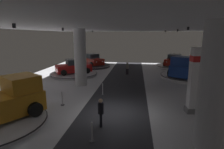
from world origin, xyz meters
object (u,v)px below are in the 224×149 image
display_platform_far_left (74,74)px  visitor_walking_near (101,111)px  display_car_far_left (74,67)px  display_car_deep_right (174,60)px  column_left (80,58)px  display_car_deep_left (92,60)px  display_platform_deep_right (173,66)px  display_platform_far_right (186,77)px  brand_sign_pylon (199,80)px  column_right (213,87)px  pickup_truck_far_right (186,68)px  visitor_walking_far (127,67)px  display_platform_deep_left (93,66)px

display_platform_far_left → visitor_walking_near: visitor_walking_near is taller
display_car_far_left → display_car_deep_right: bearing=28.3°
display_car_far_left → visitor_walking_near: bearing=-64.7°
column_left → display_car_far_left: 5.17m
display_platform_far_left → display_car_far_left: bearing=34.1°
display_car_deep_left → display_car_far_left: (-0.83, -6.19, -0.06)m
display_platform_deep_right → display_car_far_left: size_ratio=1.15×
display_platform_deep_right → display_platform_far_right: (0.09, -7.01, 0.00)m
display_car_deep_left → brand_sign_pylon: bearing=-56.1°
column_right → display_platform_far_right: column_right is taller
column_right → display_platform_far_left: bearing=129.2°
pickup_truck_far_right → display_platform_far_right: bearing=57.9°
brand_sign_pylon → display_platform_deep_right: size_ratio=0.81×
display_car_deep_left → pickup_truck_far_right: 13.88m
brand_sign_pylon → column_right: bearing=-99.3°
pickup_truck_far_right → visitor_walking_far: 6.82m
visitor_walking_near → column_right: bearing=-12.3°
display_platform_deep_right → display_car_far_left: bearing=-151.7°
display_platform_deep_left → display_platform_far_right: display_platform_far_right is taller
column_right → display_platform_far_left: (-10.93, 13.41, -2.59)m
display_platform_deep_left → display_platform_far_left: display_platform_deep_left is taller
brand_sign_pylon → display_platform_far_left: 15.20m
display_platform_deep_left → display_platform_far_left: 6.24m
display_platform_far_left → visitor_walking_far: bearing=10.9°
display_platform_deep_left → pickup_truck_far_right: pickup_truck_far_right is taller
display_platform_far_left → display_car_far_left: (0.03, 0.02, 0.89)m
pickup_truck_far_right → visitor_walking_near: pickup_truck_far_right is taller
display_car_deep_right → visitor_walking_far: size_ratio=2.87×
visitor_walking_near → display_platform_deep_right: bearing=69.1°
display_platform_far_right → display_car_deep_left: bearing=154.1°
display_platform_deep_right → column_left: bearing=-133.9°
display_platform_deep_left → display_platform_far_right: (12.50, -6.04, 0.01)m
display_platform_far_left → display_platform_far_right: size_ratio=1.02×
column_right → display_platform_far_left: 17.49m
brand_sign_pylon → display_car_deep_right: 16.99m
brand_sign_pylon → visitor_walking_near: 6.38m
display_platform_deep_right → visitor_walking_far: 8.98m
display_platform_deep_right → display_platform_deep_left: bearing=-175.5°
visitor_walking_far → display_platform_deep_left: bearing=139.0°
column_left → brand_sign_pylon: column_left is taller
column_left → display_platform_deep_right: size_ratio=1.06×
column_left → display_platform_far_left: 5.53m
display_car_deep_right → pickup_truck_far_right: (-0.09, -7.31, 0.18)m
display_car_deep_left → column_left: bearing=-82.3°
column_left → display_platform_deep_left: 10.89m
column_left → visitor_walking_near: size_ratio=3.46×
display_platform_deep_right → visitor_walking_far: bearing=-138.9°
display_car_far_left → display_platform_far_right: size_ratio=0.79×
visitor_walking_far → column_left: bearing=-127.4°
display_car_deep_left → display_platform_far_left: bearing=-97.9°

